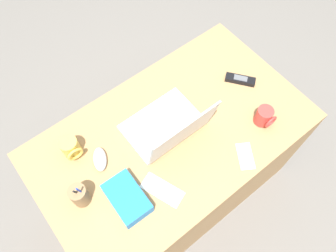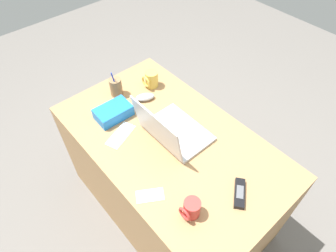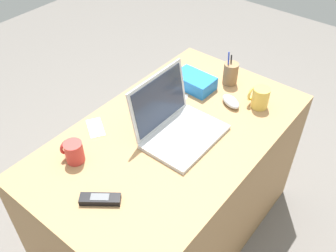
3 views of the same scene
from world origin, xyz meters
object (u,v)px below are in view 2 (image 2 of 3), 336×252
object	(u,v)px
laptop	(171,131)
snack_bag	(113,112)
pen_holder	(116,87)
cordless_phone	(240,193)
computer_mouse	(145,97)
coffee_mug_white	(151,79)
coffee_mug_tall	(191,209)

from	to	relation	value
laptop	snack_bag	size ratio (longest dim) A/B	1.74
pen_holder	cordless_phone	bearing A→B (deg)	-178.14
computer_mouse	coffee_mug_white	xyz separation A→B (m)	(0.07, -0.11, 0.03)
computer_mouse	coffee_mug_tall	xyz separation A→B (m)	(-0.69, 0.30, 0.03)
pen_holder	snack_bag	distance (m)	0.19
computer_mouse	coffee_mug_tall	distance (m)	0.75
coffee_mug_white	pen_holder	world-z (taller)	pen_holder
coffee_mug_white	snack_bag	distance (m)	0.33
coffee_mug_tall	pen_holder	bearing A→B (deg)	-13.24
pen_holder	snack_bag	bearing A→B (deg)	140.23
coffee_mug_tall	snack_bag	distance (m)	0.70
coffee_mug_tall	cordless_phone	distance (m)	0.24
coffee_mug_white	cordless_phone	world-z (taller)	coffee_mug_white
coffee_mug_white	snack_bag	size ratio (longest dim) A/B	0.51
laptop	pen_holder	size ratio (longest dim) A/B	1.97
coffee_mug_tall	pen_holder	distance (m)	0.87
computer_mouse	coffee_mug_white	world-z (taller)	coffee_mug_white
cordless_phone	snack_bag	world-z (taller)	snack_bag
computer_mouse	cordless_phone	distance (m)	0.78
computer_mouse	coffee_mug_tall	size ratio (longest dim) A/B	1.23
laptop	coffee_mug_white	bearing A→B (deg)	-25.05
laptop	coffee_mug_tall	distance (m)	0.44
computer_mouse	pen_holder	bearing A→B (deg)	59.46
cordless_phone	pen_holder	xyz separation A→B (m)	(0.92, 0.03, 0.04)
laptop	pen_holder	distance (m)	0.47
computer_mouse	snack_bag	bearing A→B (deg)	114.34
coffee_mug_white	pen_holder	distance (m)	0.22
laptop	coffee_mug_white	world-z (taller)	laptop
snack_bag	cordless_phone	bearing A→B (deg)	-169.20
coffee_mug_white	pen_holder	bearing A→B (deg)	69.25
coffee_mug_white	snack_bag	xyz separation A→B (m)	(-0.07, 0.32, -0.02)
computer_mouse	snack_bag	distance (m)	0.22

